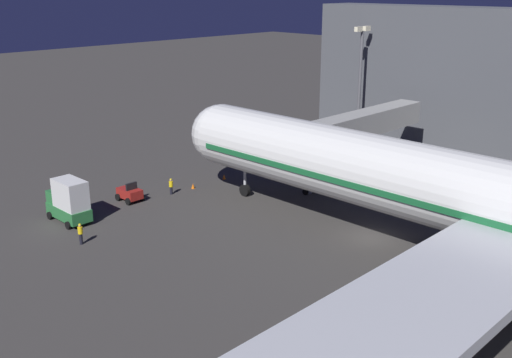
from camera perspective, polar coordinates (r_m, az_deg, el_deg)
The scene contains 9 objects.
ground_plane at distance 51.96m, azimuth 10.71°, elevation -5.46°, with size 320.00×320.00×0.00m, color #383533.
jet_bridge at distance 65.08m, azimuth 8.81°, elevation 4.82°, with size 21.40×3.40×7.33m.
apron_floodlight_mast at distance 80.64m, azimuth 9.80°, elevation 9.61°, with size 2.90×0.50×15.20m.
pushback_tug at distance 60.48m, azimuth -11.83°, elevation -1.33°, with size 1.86×2.51×1.95m.
catering_truck at distance 56.27m, azimuth -17.27°, elevation -1.96°, with size 2.36×4.71×4.00m.
ground_crew_by_belt_loader at distance 61.60m, azimuth -8.03°, elevation -0.62°, with size 0.40×0.40×1.68m.
ground_crew_marshaller_fwd at distance 51.48m, azimuth -16.24°, elevation -4.91°, with size 0.40×0.40×1.82m.
traffic_cone_nose_port at distance 65.99m, azimuth -3.04°, elevation 0.22°, with size 0.36×0.36×0.55m, color orange.
traffic_cone_nose_starboard at distance 63.26m, azimuth -5.97°, elevation -0.65°, with size 0.36×0.36×0.55m, color orange.
Camera 1 is at (40.13, 25.92, 20.43)m, focal length 42.37 mm.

